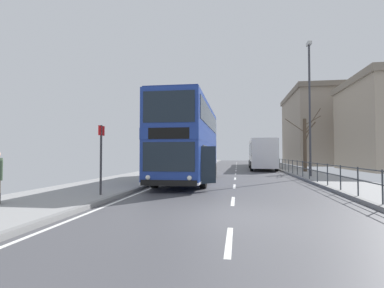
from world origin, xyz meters
TOP-DOWN VIEW (x-y plane):
  - ground at (-0.72, -0.00)m, footprint 15.80×140.00m
  - double_decker_bus_main at (-2.68, 9.61)m, footprint 3.27×11.28m
  - background_bus_far_lane at (2.72, 24.70)m, footprint 2.73×10.71m
  - pedestrian_railing_far_kerb at (4.45, 10.00)m, footprint 0.05×27.48m
  - bus_stop_sign_near at (-4.83, 2.45)m, footprint 0.08×0.44m
  - street_lamp_far_side at (5.07, 13.25)m, footprint 0.28×0.60m
  - bare_tree_far_00 at (5.99, 19.07)m, footprint 2.95×1.72m
  - background_building_00 at (14.26, 41.30)m, footprint 12.07×16.81m

SIDE VIEW (x-z plane):
  - ground at x=-0.72m, z-range -0.06..0.14m
  - pedestrian_railing_far_kerb at x=4.45m, z-range 0.32..1.36m
  - background_bus_far_lane at x=2.72m, z-range 0.15..3.26m
  - bus_stop_sign_near at x=-4.83m, z-range 0.44..3.01m
  - double_decker_bus_main at x=-2.68m, z-range 0.10..4.67m
  - bare_tree_far_00 at x=5.99m, z-range -0.09..5.32m
  - street_lamp_far_side at x=5.07m, z-range 0.77..9.98m
  - background_building_00 at x=14.26m, z-range 0.03..11.36m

